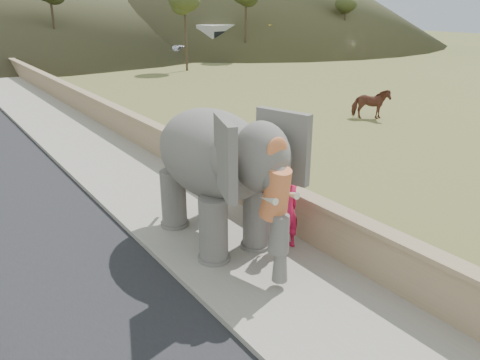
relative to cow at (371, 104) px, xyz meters
name	(u,v)px	position (x,y,z in m)	size (l,w,h in m)	color
ground	(264,278)	(-12.47, -7.97, -0.71)	(160.00, 160.00, 0.00)	olive
walkway	(96,152)	(-12.47, 2.03, -0.64)	(3.00, 120.00, 0.15)	#9E9687
parapet	(137,132)	(-10.82, 2.03, -0.16)	(0.30, 120.00, 1.10)	tan
cow	(371,104)	(0.00, 0.00, 0.00)	(0.77, 1.69, 1.42)	brown
distant_car	(185,51)	(4.94, 27.12, 0.01)	(1.70, 4.23, 1.44)	#B3B2BA
bus_white	(245,39)	(12.46, 27.57, 0.84)	(2.50, 11.00, 3.10)	beige
bus_orange	(301,38)	(18.34, 25.40, 0.84)	(2.50, 11.00, 3.10)	gold
elephant_and_man	(214,173)	(-12.45, -6.09, 0.97)	(2.44, 4.34, 3.08)	slate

